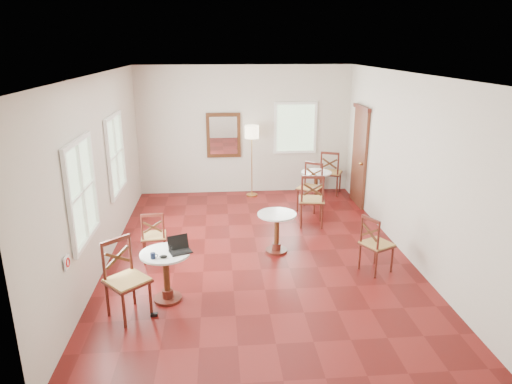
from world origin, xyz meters
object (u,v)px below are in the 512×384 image
chair_back_a (331,172)px  navy_mug (153,256)px  cafe_table_near (166,271)px  mouse (163,256)px  floor_lamp (252,137)px  chair_near_a (154,236)px  chair_back_b (310,187)px  water_glass (170,249)px  chair_mid_a (312,200)px  cafe_table_back (316,184)px  cafe_table_mid (277,228)px  laptop (179,248)px  chair_near_b (126,279)px  power_adapter (154,315)px  chair_mid_b (376,244)px

chair_back_a → navy_mug: bearing=78.2°
cafe_table_near → mouse: bearing=-91.5°
chair_back_a → floor_lamp: size_ratio=0.63×
chair_near_a → chair_back_a: size_ratio=0.83×
chair_back_b → water_glass: (-2.64, -3.52, 0.26)m
chair_mid_a → water_glass: (-2.48, -2.60, 0.24)m
cafe_table_back → mouse: 5.09m
cafe_table_mid → chair_back_a: bearing=61.7°
cafe_table_mid → chair_back_b: chair_back_b is taller
chair_back_b → water_glass: bearing=-93.2°
chair_mid_a → cafe_table_near: bearing=54.3°
floor_lamp → laptop: size_ratio=4.70×
laptop → floor_lamp: bearing=52.3°
water_glass → chair_back_b: bearing=53.2°
navy_mug → chair_back_b: bearing=52.4°
chair_near_a → chair_near_b: chair_near_b is taller
cafe_table_near → chair_back_b: 4.45m
cafe_table_near → mouse: 0.34m
chair_near_a → navy_mug: (0.19, -1.45, 0.33)m
laptop → chair_back_b: bearing=32.8°
cafe_table_mid → mouse: mouse is taller
chair_back_b → floor_lamp: size_ratio=0.61×
chair_near_b → floor_lamp: floor_lamp is taller
chair_back_a → chair_back_b: (-0.70, -1.06, -0.02)m
floor_lamp → water_glass: floor_lamp is taller
cafe_table_mid → chair_near_a: size_ratio=0.80×
chair_near_b → chair_back_b: (3.19, 3.86, -0.02)m
floor_lamp → power_adapter: size_ratio=18.01×
cafe_table_mid → floor_lamp: bearing=93.5°
mouse → cafe_table_near: bearing=76.1°
chair_mid_a → water_glass: chair_mid_a is taller
cafe_table_back → water_glass: bearing=-125.7°
chair_back_a → chair_back_b: bearing=81.5°
navy_mug → water_glass: 0.27m
chair_near_a → chair_mid_b: chair_mid_b is taller
cafe_table_back → chair_back_b: size_ratio=0.70×
cafe_table_mid → navy_mug: (-1.86, -1.62, 0.33)m
chair_near_a → power_adapter: bearing=90.7°
cafe_table_back → laptop: bearing=-124.8°
floor_lamp → chair_mid_b: bearing=-67.7°
chair_mid_a → cafe_table_back: bearing=-96.6°
chair_mid_a → laptop: (-2.36, -2.57, 0.25)m
chair_back_a → navy_mug: chair_back_a is taller
navy_mug → water_glass: water_glass is taller
laptop → cafe_table_near: bearing=168.3°
chair_mid_a → chair_near_a: bearing=33.5°
chair_near_a → chair_back_a: 4.99m
cafe_table_near → navy_mug: 0.39m
chair_near_a → power_adapter: size_ratio=9.46×
chair_mid_a → chair_mid_b: chair_mid_a is taller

